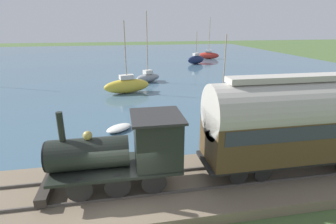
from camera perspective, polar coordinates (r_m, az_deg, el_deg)
The scene contains 12 objects.
ground_plane at distance 11.65m, azimuth -9.23°, elevation -18.72°, with size 200.00×200.00×0.00m, color #476033.
harbor_water at distance 52.74m, azimuth -10.56°, elevation 10.77°, with size 80.00×80.00×0.01m.
rail_embankment at distance 11.80m, azimuth -9.34°, elevation -16.75°, with size 4.66×56.00×0.59m.
steam_locomotive at distance 10.76m, azimuth -9.04°, elevation -7.88°, with size 2.19×5.73×3.37m.
passenger_coach at distance 13.00m, azimuth 26.78°, elevation -1.50°, with size 2.39×8.81×4.41m.
sailboat_yellow at distance 28.14m, azimuth -8.92°, elevation 5.75°, with size 2.43×5.02×7.30m.
sailboat_gray at distance 33.32m, azimuth -4.40°, elevation 7.63°, with size 2.80×3.61×8.43m.
sailboat_navy at distance 48.86m, azimuth 6.10°, elevation 11.32°, with size 2.64×3.84×5.66m.
sailboat_red at distance 56.37m, azimuth 8.79°, elevation 12.14°, with size 2.73×4.52×8.16m.
sailboat_white at distance 26.40m, azimuth 11.80°, elevation 4.09°, with size 3.17×3.92×6.09m.
rowboat_mid_harbor at distance 22.44m, azimuth 21.98°, elevation -0.44°, with size 1.42×2.58×0.37m.
rowboat_off_pier at distance 18.41m, azimuth -10.62°, elevation -3.45°, with size 2.10×2.20×0.36m.
Camera 1 is at (-9.28, -0.10, 7.04)m, focal length 28.00 mm.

